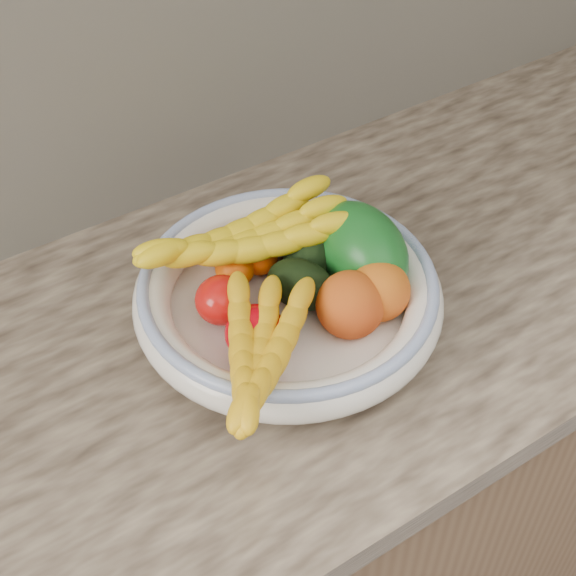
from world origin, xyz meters
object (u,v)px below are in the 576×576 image
at_px(green_mango, 361,249).
at_px(banana_bunch_back, 245,244).
at_px(banana_bunch_front, 259,359).
at_px(fruit_bowl, 288,295).

distance_m(green_mango, banana_bunch_back, 0.15).
bearing_deg(banana_bunch_front, banana_bunch_back, 13.66).
relative_size(green_mango, banana_bunch_back, 0.51).
xyz_separation_m(fruit_bowl, green_mango, (0.11, -0.00, 0.03)).
bearing_deg(banana_bunch_back, fruit_bowl, -68.25).
relative_size(green_mango, banana_bunch_front, 0.59).
bearing_deg(fruit_bowl, banana_bunch_front, -136.42).
bearing_deg(fruit_bowl, banana_bunch_back, 103.35).
bearing_deg(banana_bunch_front, green_mango, -26.50).
bearing_deg(banana_bunch_back, banana_bunch_front, -107.80).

